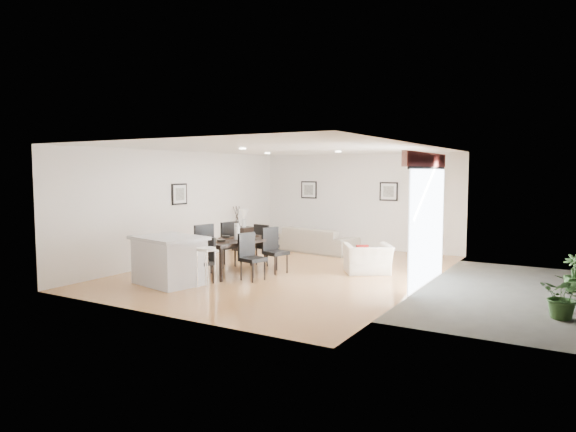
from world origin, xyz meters
The scene contains 28 objects.
ground centered at (0.00, 0.00, 0.00)m, with size 8.00×8.00×0.00m, color tan.
wall_back centered at (0.00, 4.00, 1.35)m, with size 6.00×0.04×2.70m, color white.
wall_front centered at (0.00, -4.00, 1.35)m, with size 6.00×0.04×2.70m, color white.
wall_left centered at (-3.00, 0.00, 1.35)m, with size 0.04×8.00×2.70m, color white.
wall_right centered at (3.00, 0.00, 1.35)m, with size 0.04×8.00×2.70m, color white.
ceiling centered at (0.00, 0.00, 2.70)m, with size 6.00×8.00×0.02m, color white.
sofa centered at (-0.72, 2.76, 0.33)m, with size 2.28×0.89×0.67m, color gray.
armchair centered at (1.60, 0.68, 0.32)m, with size 0.97×0.85×0.63m, color beige.
courtyard_plant_a centered at (5.42, -1.10, 0.35)m, with size 0.62×0.54×0.69m, color #385E28.
courtyard_plant_b centered at (5.51, 1.02, 0.34)m, with size 0.38×0.38×0.68m, color #385E28.
dining_table centered at (-0.85, -0.74, 0.67)m, with size 1.18×1.90×0.74m.
dining_chair_wnear centered at (-1.47, -1.20, 0.60)m, with size 0.59×0.59×1.08m.
dining_chair_wfar centered at (-1.47, -0.31, 0.59)m, with size 0.56×0.56×1.06m.
dining_chair_enear centered at (-0.22, -1.16, 0.54)m, with size 0.51×0.51×0.96m.
dining_chair_efar centered at (-0.22, -0.27, 0.55)m, with size 0.55×0.55×0.98m.
dining_chair_head centered at (-0.82, -1.85, 0.51)m, with size 0.52×0.52×0.91m.
dining_chair_foot centered at (-0.86, 0.36, 0.54)m, with size 0.50×0.50×0.97m.
vase centered at (-0.85, -0.74, 1.04)m, with size 0.94×1.44×0.73m.
coffee_table centered at (-1.49, 3.38, 0.21)m, with size 1.03×0.62×0.41m, color black.
side_table centered at (-2.58, 1.97, 0.33)m, with size 0.49×0.49×0.66m, color black.
table_lamp centered at (-2.58, 1.97, 0.98)m, with size 0.26×0.26×0.50m.
cushion centered at (1.51, 0.59, 0.49)m, with size 0.26×0.08×0.26m, color maroon.
kitchen_island centered at (-1.37, -2.29, 0.48)m, with size 1.53×1.29×0.94m.
bar_stool centered at (-0.43, -2.29, 0.68)m, with size 0.36×0.36×0.79m.
framed_print_back_left centered at (-1.60, 3.97, 1.65)m, with size 0.52×0.04×0.52m.
framed_print_back_right centered at (0.90, 3.97, 1.65)m, with size 0.52×0.04×0.52m.
framed_print_left_wall centered at (-2.97, -0.20, 1.65)m, with size 0.04×0.52×0.52m.
sliding_door centered at (2.96, 0.30, 1.66)m, with size 0.12×2.70×2.57m.
Camera 1 is at (5.66, -9.67, 2.21)m, focal length 32.00 mm.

